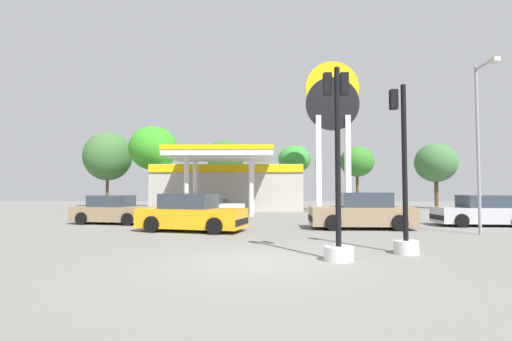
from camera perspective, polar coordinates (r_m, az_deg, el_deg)
The scene contains 17 objects.
ground_plane at distance 9.72m, azimuth 0.35°, elevation -13.52°, with size 90.00×90.00×0.00m, color slate.
gas_station at distance 32.76m, azimuth -4.13°, elevation -2.25°, with size 12.24×12.87×4.58m.
station_pole_sign at distance 30.66m, azimuth 11.38°, elevation 8.01°, with size 4.19×0.56×11.81m.
car_0 at distance 18.09m, azimuth 15.51°, elevation -6.04°, with size 4.65×2.22×1.65m.
car_1 at distance 21.74m, azimuth 30.56°, elevation -5.36°, with size 4.27×2.06×1.50m.
car_2 at distance 21.61m, azimuth -7.67°, elevation -5.63°, with size 4.47×2.10×1.59m.
car_3 at distance 16.68m, azimuth -9.62°, elevation -6.45°, with size 4.80×2.91×1.61m.
car_4 at distance 21.26m, azimuth -20.53°, elevation -5.67°, with size 4.36×2.44×1.47m.
traffic_signal_0 at distance 9.96m, azimuth 12.15°, elevation -3.71°, with size 0.74×0.74×4.95m.
traffic_signal_1 at distance 11.53m, azimuth 21.28°, elevation -4.71°, with size 0.68×0.70×4.78m.
tree_0 at distance 40.72m, azimuth -21.30°, elevation 1.99°, with size 4.68×4.68×7.46m.
tree_1 at distance 36.95m, azimuth -15.12°, elevation 3.23°, with size 4.47×4.47×7.66m.
tree_2 at distance 36.31m, azimuth -4.60°, elevation 2.10°, with size 3.69×3.69×6.40m.
tree_3 at distance 35.90m, azimuth 5.76°, elevation 1.62°, with size 3.04×3.04×5.87m.
tree_4 at distance 36.26m, azimuth 14.88°, elevation 1.29°, with size 3.11×3.11×5.74m.
tree_5 at distance 38.44m, azimuth 25.31°, elevation 1.03°, with size 3.72×3.72×5.94m.
corner_streetlamp at distance 17.53m, azimuth 30.57°, elevation 5.02°, with size 0.24×1.48×6.74m.
Camera 1 is at (0.07, -9.55, 1.82)m, focal length 26.73 mm.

